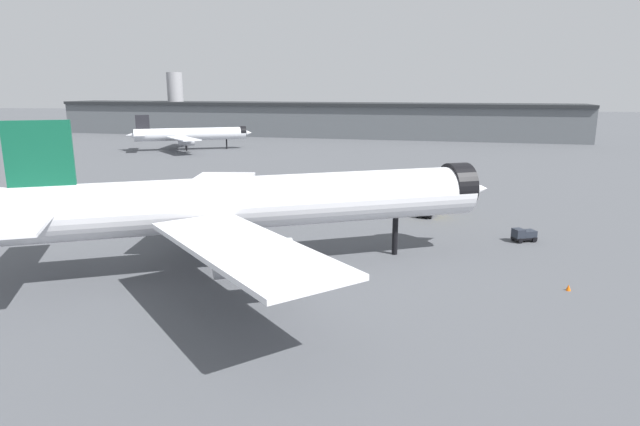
% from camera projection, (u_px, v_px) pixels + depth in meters
% --- Properties ---
extents(ground, '(900.00, 900.00, 0.00)m').
position_uv_depth(ground, '(283.00, 270.00, 63.15)').
color(ground, '#4C4F54').
extents(airliner_near_gate, '(58.44, 52.29, 17.78)m').
position_uv_depth(airliner_near_gate, '(257.00, 203.00, 62.48)').
color(airliner_near_gate, white).
rests_on(airliner_near_gate, ground).
extents(airliner_far_taxiway, '(40.16, 35.91, 12.10)m').
position_uv_depth(airliner_far_taxiway, '(191.00, 134.00, 182.60)').
color(airliner_far_taxiway, silver).
rests_on(airliner_far_taxiway, ground).
extents(terminal_building, '(229.69, 43.33, 27.68)m').
position_uv_depth(terminal_building, '(304.00, 119.00, 234.23)').
color(terminal_building, slate).
rests_on(terminal_building, ground).
extents(service_truck_front, '(3.85, 5.93, 3.00)m').
position_uv_depth(service_truck_front, '(427.00, 206.00, 89.37)').
color(service_truck_front, black).
rests_on(service_truck_front, ground).
extents(baggage_tug_wing, '(3.57, 2.88, 1.85)m').
position_uv_depth(baggage_tug_wing, '(524.00, 235.00, 74.59)').
color(baggage_tug_wing, black).
rests_on(baggage_tug_wing, ground).
extents(baggage_cart_trailing, '(2.74, 2.87, 1.82)m').
position_uv_depth(baggage_cart_trailing, '(298.00, 200.00, 97.69)').
color(baggage_cart_trailing, black).
rests_on(baggage_cart_trailing, ground).
extents(traffic_cone_near_nose, '(0.52, 0.52, 0.65)m').
position_uv_depth(traffic_cone_near_nose, '(568.00, 288.00, 56.68)').
color(traffic_cone_near_nose, '#F2600C').
rests_on(traffic_cone_near_nose, ground).
extents(traffic_cone_wingtip, '(0.58, 0.58, 0.72)m').
position_uv_depth(traffic_cone_wingtip, '(97.00, 223.00, 83.21)').
color(traffic_cone_wingtip, '#F2600C').
rests_on(traffic_cone_wingtip, ground).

